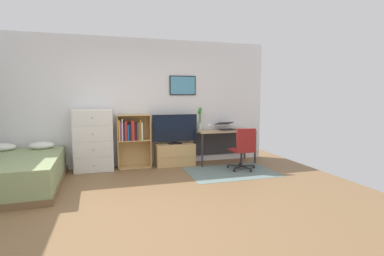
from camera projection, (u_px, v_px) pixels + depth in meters
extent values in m
plane|color=brown|center=(148.00, 206.00, 3.91)|extent=(7.20, 7.20, 0.00)
cube|color=white|center=(131.00, 103.00, 6.08)|extent=(6.12, 0.06, 2.70)
cube|color=black|center=(183.00, 85.00, 6.31)|extent=(0.59, 0.02, 0.42)
cube|color=#4C93B7|center=(183.00, 85.00, 6.29)|extent=(0.55, 0.01, 0.38)
cube|color=slate|center=(231.00, 172.00, 5.66)|extent=(1.70, 1.20, 0.01)
cube|color=brown|center=(13.00, 186.00, 4.61)|extent=(1.52, 2.09, 0.10)
cube|color=#8C9E6B|center=(12.00, 171.00, 4.59)|extent=(1.48, 2.05, 0.41)
ellipsoid|color=white|center=(3.00, 147.00, 5.18)|extent=(0.45, 0.29, 0.14)
ellipsoid|color=white|center=(42.00, 145.00, 5.38)|extent=(0.45, 0.29, 0.14)
cube|color=white|center=(94.00, 140.00, 5.69)|extent=(0.75, 0.42, 1.24)
cube|color=silver|center=(94.00, 165.00, 5.53)|extent=(0.71, 0.01, 0.29)
sphere|color=#A59E8C|center=(94.00, 166.00, 5.52)|extent=(0.03, 0.03, 0.03)
cube|color=silver|center=(93.00, 150.00, 5.50)|extent=(0.71, 0.01, 0.29)
sphere|color=#A59E8C|center=(93.00, 150.00, 5.48)|extent=(0.03, 0.03, 0.03)
cube|color=silver|center=(93.00, 134.00, 5.46)|extent=(0.71, 0.01, 0.29)
sphere|color=#A59E8C|center=(93.00, 134.00, 5.45)|extent=(0.03, 0.03, 0.03)
cube|color=silver|center=(92.00, 118.00, 5.43)|extent=(0.71, 0.01, 0.29)
sphere|color=#A59E8C|center=(92.00, 118.00, 5.41)|extent=(0.03, 0.03, 0.03)
cube|color=tan|center=(118.00, 142.00, 5.88)|extent=(0.02, 0.30, 1.11)
cube|color=tan|center=(150.00, 141.00, 6.07)|extent=(0.02, 0.30, 1.11)
cube|color=tan|center=(135.00, 167.00, 6.03)|extent=(0.68, 0.30, 0.02)
cube|color=tan|center=(134.00, 140.00, 5.97)|extent=(0.65, 0.30, 0.02)
cube|color=tan|center=(133.00, 115.00, 5.91)|extent=(0.65, 0.30, 0.02)
cube|color=tan|center=(133.00, 140.00, 6.11)|extent=(0.68, 0.01, 1.11)
cube|color=gold|center=(119.00, 130.00, 5.83)|extent=(0.03, 0.21, 0.42)
cube|color=#8C388C|center=(121.00, 131.00, 5.83)|extent=(0.03, 0.18, 0.38)
cube|color=white|center=(122.00, 130.00, 5.83)|extent=(0.02, 0.17, 0.45)
cube|color=black|center=(124.00, 131.00, 5.84)|extent=(0.03, 0.17, 0.38)
cube|color=red|center=(126.00, 131.00, 5.85)|extent=(0.04, 0.18, 0.40)
cube|color=#1E519E|center=(128.00, 132.00, 5.88)|extent=(0.04, 0.21, 0.33)
cube|color=black|center=(130.00, 132.00, 5.91)|extent=(0.03, 0.24, 0.35)
cube|color=red|center=(132.00, 130.00, 5.89)|extent=(0.02, 0.19, 0.41)
cube|color=red|center=(133.00, 131.00, 5.90)|extent=(0.04, 0.19, 0.40)
cube|color=black|center=(135.00, 132.00, 5.93)|extent=(0.04, 0.21, 0.34)
cube|color=red|center=(137.00, 132.00, 5.92)|extent=(0.02, 0.17, 0.35)
cube|color=#2D8C4C|center=(139.00, 131.00, 5.93)|extent=(0.03, 0.18, 0.38)
cube|color=orange|center=(140.00, 130.00, 5.94)|extent=(0.02, 0.18, 0.42)
cube|color=white|center=(142.00, 131.00, 5.94)|extent=(0.03, 0.18, 0.36)
cube|color=tan|center=(175.00, 154.00, 6.20)|extent=(0.83, 0.40, 0.47)
cube|color=tan|center=(177.00, 156.00, 6.01)|extent=(0.83, 0.01, 0.02)
cube|color=black|center=(175.00, 143.00, 6.16)|extent=(0.28, 0.16, 0.02)
cube|color=black|center=(175.00, 142.00, 6.15)|extent=(0.06, 0.04, 0.05)
cube|color=black|center=(175.00, 128.00, 6.12)|extent=(0.97, 0.02, 0.58)
cube|color=black|center=(175.00, 128.00, 6.11)|extent=(0.94, 0.01, 0.55)
cube|color=tan|center=(225.00, 131.00, 6.39)|extent=(1.30, 0.57, 0.03)
cube|color=#2D2D30|center=(202.00, 151.00, 6.01)|extent=(0.03, 0.03, 0.71)
cube|color=#2D2D30|center=(255.00, 148.00, 6.36)|extent=(0.03, 0.03, 0.71)
cube|color=#2D2D30|center=(195.00, 146.00, 6.49)|extent=(0.03, 0.03, 0.71)
cube|color=#2D2D30|center=(245.00, 144.00, 6.84)|extent=(0.03, 0.03, 0.71)
cube|color=#2D2D30|center=(220.00, 144.00, 6.68)|extent=(1.24, 0.02, 0.50)
cylinder|color=#232326|center=(254.00, 167.00, 5.95)|extent=(0.05, 0.05, 0.05)
cube|color=#232326|center=(248.00, 166.00, 5.91)|extent=(0.28, 0.04, 0.02)
cylinder|color=#232326|center=(240.00, 165.00, 6.15)|extent=(0.05, 0.05, 0.05)
cube|color=#232326|center=(240.00, 164.00, 6.01)|extent=(0.12, 0.27, 0.02)
cylinder|color=#232326|center=(228.00, 167.00, 5.98)|extent=(0.05, 0.05, 0.05)
cube|color=#232326|center=(235.00, 165.00, 5.92)|extent=(0.24, 0.19, 0.02)
cylinder|color=#232326|center=(234.00, 171.00, 5.66)|extent=(0.05, 0.05, 0.05)
cube|color=#232326|center=(238.00, 167.00, 5.76)|extent=(0.25, 0.18, 0.02)
cylinder|color=#232326|center=(251.00, 171.00, 5.64)|extent=(0.05, 0.05, 0.05)
cube|color=#232326|center=(246.00, 167.00, 5.75)|extent=(0.11, 0.28, 0.02)
cylinder|color=#232326|center=(241.00, 158.00, 5.85)|extent=(0.04, 0.04, 0.30)
cube|color=maroon|center=(242.00, 150.00, 5.84)|extent=(0.45, 0.45, 0.03)
cube|color=maroon|center=(246.00, 140.00, 5.62)|extent=(0.40, 0.05, 0.45)
cube|color=#333338|center=(227.00, 130.00, 6.40)|extent=(0.42, 0.31, 0.01)
cube|color=black|center=(228.00, 129.00, 6.39)|extent=(0.39, 0.28, 0.00)
cube|color=#333338|center=(224.00, 123.00, 6.54)|extent=(0.41, 0.29, 0.07)
cube|color=black|center=(224.00, 123.00, 6.53)|extent=(0.39, 0.26, 0.06)
ellipsoid|color=#262628|center=(240.00, 129.00, 6.40)|extent=(0.06, 0.10, 0.03)
cylinder|color=silver|center=(200.00, 126.00, 6.40)|extent=(0.09, 0.09, 0.16)
cylinder|color=#3D8438|center=(200.00, 119.00, 6.39)|extent=(0.01, 0.01, 0.41)
sphere|color=#308B2C|center=(200.00, 109.00, 6.36)|extent=(0.07, 0.07, 0.07)
cylinder|color=#3D8438|center=(200.00, 120.00, 6.40)|extent=(0.01, 0.01, 0.34)
sphere|color=#308B2C|center=(200.00, 113.00, 6.38)|extent=(0.07, 0.07, 0.07)
cylinder|color=#3D8438|center=(200.00, 119.00, 6.38)|extent=(0.01, 0.01, 0.38)
sphere|color=#308B2C|center=(200.00, 111.00, 6.36)|extent=(0.07, 0.07, 0.07)
cylinder|color=silver|center=(209.00, 131.00, 6.23)|extent=(0.06, 0.06, 0.01)
cylinder|color=silver|center=(209.00, 128.00, 6.23)|extent=(0.01, 0.01, 0.10)
cone|color=silver|center=(209.00, 124.00, 6.22)|extent=(0.07, 0.07, 0.07)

